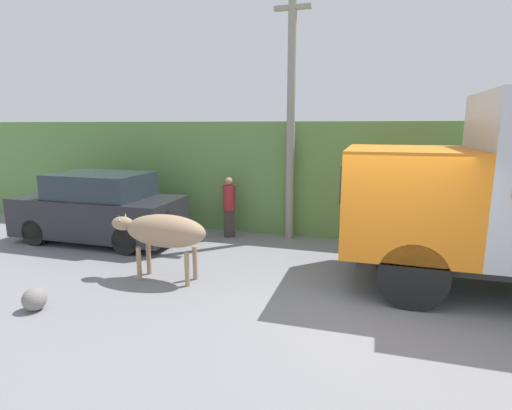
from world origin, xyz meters
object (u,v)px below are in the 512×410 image
Objects in this scene: brown_cow at (163,231)px; roadside_rock at (34,299)px; parked_suv at (99,209)px; utility_pole at (291,108)px; pedestrian_on_hill at (229,205)px.

brown_cow is 2.38m from roadside_rock.
parked_suv is at bearing 112.63° from roadside_rock.
brown_cow is 4.60m from utility_pole.
roadside_rock is (1.53, -3.67, -0.66)m from parked_suv.
utility_pole is 6.92m from roadside_rock.
utility_pole reaches higher than parked_suv.
brown_cow is 0.47× the size of parked_suv.
roadside_rock is (-3.08, -5.32, -3.18)m from utility_pole.
parked_suv is at bearing 147.62° from brown_cow.
utility_pole reaches higher than pedestrian_on_hill.
utility_pole reaches higher than roadside_rock.
brown_cow is 3.21m from pedestrian_on_hill.
pedestrian_on_hill is 0.25× the size of utility_pole.
utility_pole is at bearing 64.99° from brown_cow.
brown_cow is 3.47m from parked_suv.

